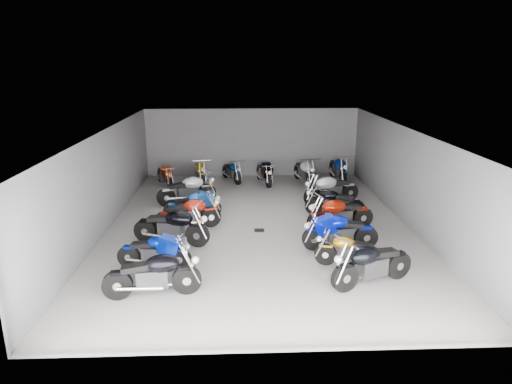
% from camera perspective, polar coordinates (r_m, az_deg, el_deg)
% --- Properties ---
extents(ground, '(14.00, 14.00, 0.00)m').
position_cam_1_polar(ground, '(15.45, 0.32, -4.17)').
color(ground, gray).
rests_on(ground, ground).
extents(wall_back, '(10.00, 0.10, 3.20)m').
position_cam_1_polar(wall_back, '(21.81, -0.51, 6.20)').
color(wall_back, slate).
rests_on(wall_back, ground).
extents(wall_left, '(0.10, 14.00, 3.20)m').
position_cam_1_polar(wall_left, '(15.57, -18.38, 1.32)').
color(wall_left, slate).
rests_on(wall_left, ground).
extents(wall_right, '(0.10, 14.00, 3.20)m').
position_cam_1_polar(wall_right, '(15.99, 18.54, 1.68)').
color(wall_right, slate).
rests_on(wall_right, ground).
extents(ceiling, '(10.00, 14.00, 0.04)m').
position_cam_1_polar(ceiling, '(14.65, 0.34, 7.73)').
color(ceiling, black).
rests_on(ceiling, wall_back).
extents(drain_grate, '(0.32, 0.32, 0.01)m').
position_cam_1_polar(drain_grate, '(14.98, 0.41, -4.81)').
color(drain_grate, black).
rests_on(drain_grate, ground).
extents(motorcycle_left_a, '(2.29, 0.53, 1.01)m').
position_cam_1_polar(motorcycle_left_a, '(11.06, -12.71, -10.05)').
color(motorcycle_left_a, black).
rests_on(motorcycle_left_a, ground).
extents(motorcycle_left_b, '(2.02, 0.51, 0.89)m').
position_cam_1_polar(motorcycle_left_b, '(12.46, -12.52, -7.29)').
color(motorcycle_left_b, black).
rests_on(motorcycle_left_b, ground).
extents(motorcycle_left_c, '(2.35, 0.78, 1.05)m').
position_cam_1_polar(motorcycle_left_c, '(13.91, -10.45, -4.26)').
color(motorcycle_left_c, black).
rests_on(motorcycle_left_c, ground).
extents(motorcycle_left_d, '(2.18, 0.82, 0.98)m').
position_cam_1_polar(motorcycle_left_d, '(15.07, -8.43, -2.71)').
color(motorcycle_left_d, black).
rests_on(motorcycle_left_d, ground).
extents(motorcycle_left_e, '(2.02, 0.62, 0.90)m').
position_cam_1_polar(motorcycle_left_e, '(16.08, -7.85, -1.65)').
color(motorcycle_left_e, black).
rests_on(motorcycle_left_e, ground).
extents(motorcycle_left_f, '(2.23, 0.98, 1.03)m').
position_cam_1_polar(motorcycle_left_f, '(17.75, -8.55, 0.25)').
color(motorcycle_left_f, black).
rests_on(motorcycle_left_f, ground).
extents(motorcycle_right_a, '(2.23, 1.07, 1.04)m').
position_cam_1_polar(motorcycle_right_a, '(11.65, 14.26, -8.69)').
color(motorcycle_right_a, black).
rests_on(motorcycle_right_a, ground).
extents(motorcycle_right_b, '(1.92, 0.66, 0.86)m').
position_cam_1_polar(motorcycle_right_b, '(12.52, 11.71, -7.21)').
color(motorcycle_right_b, black).
rests_on(motorcycle_right_b, ground).
extents(motorcycle_right_c, '(2.26, 0.47, 0.99)m').
position_cam_1_polar(motorcycle_right_c, '(13.59, 10.37, -4.90)').
color(motorcycle_right_c, black).
rests_on(motorcycle_right_c, ground).
extents(motorcycle_right_d, '(2.28, 0.71, 1.02)m').
position_cam_1_polar(motorcycle_right_d, '(15.10, 10.41, -2.70)').
color(motorcycle_right_d, black).
rests_on(motorcycle_right_d, ground).
extents(motorcycle_right_e, '(2.08, 0.77, 0.94)m').
position_cam_1_polar(motorcycle_right_e, '(16.42, 9.74, -1.29)').
color(motorcycle_right_e, black).
rests_on(motorcycle_right_e, ground).
extents(motorcycle_right_f, '(2.30, 1.01, 1.05)m').
position_cam_1_polar(motorcycle_right_f, '(17.83, 9.35, 0.34)').
color(motorcycle_right_f, black).
rests_on(motorcycle_right_f, ground).
extents(motorcycle_back_a, '(0.94, 1.85, 0.87)m').
position_cam_1_polar(motorcycle_back_a, '(20.63, -11.32, 2.11)').
color(motorcycle_back_a, black).
rests_on(motorcycle_back_a, ground).
extents(motorcycle_back_b, '(0.62, 2.15, 0.95)m').
position_cam_1_polar(motorcycle_back_b, '(20.84, -7.01, 2.57)').
color(motorcycle_back_b, black).
rests_on(motorcycle_back_b, ground).
extents(motorcycle_back_c, '(0.91, 1.88, 0.87)m').
position_cam_1_polar(motorcycle_back_c, '(20.92, -3.03, 2.60)').
color(motorcycle_back_c, black).
rests_on(motorcycle_back_c, ground).
extents(motorcycle_back_d, '(0.63, 2.15, 0.96)m').
position_cam_1_polar(motorcycle_back_d, '(20.48, 1.04, 2.45)').
color(motorcycle_back_d, black).
rests_on(motorcycle_back_d, ground).
extents(motorcycle_back_e, '(0.66, 2.33, 1.03)m').
position_cam_1_polar(motorcycle_back_e, '(20.60, 6.06, 2.56)').
color(motorcycle_back_e, black).
rests_on(motorcycle_back_e, ground).
extents(motorcycle_back_f, '(0.52, 2.40, 1.05)m').
position_cam_1_polar(motorcycle_back_f, '(21.23, 10.26, 2.84)').
color(motorcycle_back_f, black).
rests_on(motorcycle_back_f, ground).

